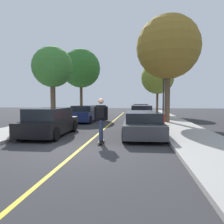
# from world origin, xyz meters

# --- Properties ---
(ground) EXTENTS (80.00, 80.00, 0.00)m
(ground) POSITION_xyz_m (0.00, 0.00, 0.00)
(ground) COLOR #2D2D30
(sidewalk_right) EXTENTS (2.69, 56.00, 0.14)m
(sidewalk_right) POSITION_xyz_m (4.77, 0.00, 0.07)
(sidewalk_right) COLOR #9E9B93
(sidewalk_right) RESTS_ON ground
(center_line) EXTENTS (0.12, 39.20, 0.01)m
(center_line) POSITION_xyz_m (0.00, 4.00, 0.00)
(center_line) COLOR gold
(center_line) RESTS_ON ground
(parked_car_left_nearest) EXTENTS (1.95, 4.24, 1.42)m
(parked_car_left_nearest) POSITION_xyz_m (-2.37, 2.89, 0.70)
(parked_car_left_nearest) COLOR black
(parked_car_left_nearest) RESTS_ON ground
(parked_car_left_near) EXTENTS (2.00, 4.58, 1.36)m
(parked_car_left_near) POSITION_xyz_m (-2.37, 9.86, 0.68)
(parked_car_left_near) COLOR navy
(parked_car_left_near) RESTS_ON ground
(parked_car_right_nearest) EXTENTS (2.03, 4.56, 1.24)m
(parked_car_right_nearest) POSITION_xyz_m (2.37, 3.25, 0.63)
(parked_car_right_nearest) COLOR #38383D
(parked_car_right_nearest) RESTS_ON ground
(parked_car_right_near) EXTENTS (2.00, 4.37, 1.39)m
(parked_car_right_near) POSITION_xyz_m (2.37, 10.24, 0.68)
(parked_car_right_near) COLOR maroon
(parked_car_right_near) RESTS_ON ground
(parked_car_right_far) EXTENTS (1.89, 4.56, 1.38)m
(parked_car_right_far) POSITION_xyz_m (2.37, 16.30, 0.68)
(parked_car_right_far) COLOR #38383D
(parked_car_right_far) RESTS_ON ground
(street_tree_left_nearest) EXTENTS (3.07, 3.07, 5.74)m
(street_tree_left_nearest) POSITION_xyz_m (-4.35, 7.94, 4.30)
(street_tree_left_nearest) COLOR brown
(street_tree_left_nearest) RESTS_ON sidewalk_left
(street_tree_left_near) EXTENTS (4.36, 4.36, 7.46)m
(street_tree_left_near) POSITION_xyz_m (-4.35, 15.83, 5.41)
(street_tree_left_near) COLOR #4C3823
(street_tree_left_near) RESTS_ON sidewalk_left
(street_tree_right_nearest) EXTENTS (4.79, 4.79, 8.10)m
(street_tree_right_nearest) POSITION_xyz_m (4.35, 9.15, 5.82)
(street_tree_right_nearest) COLOR brown
(street_tree_right_nearest) RESTS_ON sidewalk_right
(street_tree_right_near) EXTENTS (3.80, 3.80, 6.20)m
(street_tree_right_near) POSITION_xyz_m (4.35, 17.60, 4.43)
(street_tree_right_near) COLOR #4C3823
(street_tree_right_near) RESTS_ON sidewalk_right
(fire_hydrant) EXTENTS (0.20, 0.20, 0.70)m
(fire_hydrant) POSITION_xyz_m (3.87, 7.46, 0.49)
(fire_hydrant) COLOR #B2140F
(fire_hydrant) RESTS_ON sidewalk_right
(streetlamp) EXTENTS (0.36, 0.24, 5.16)m
(streetlamp) POSITION_xyz_m (4.12, 9.71, 3.12)
(streetlamp) COLOR #38383D
(streetlamp) RESTS_ON sidewalk_right
(skateboard) EXTENTS (0.29, 0.86, 0.10)m
(skateboard) POSITION_xyz_m (0.60, 1.29, 0.09)
(skateboard) COLOR black
(skateboard) RESTS_ON ground
(skateboarder) EXTENTS (0.59, 0.71, 1.80)m
(skateboarder) POSITION_xyz_m (0.60, 1.26, 1.12)
(skateboarder) COLOR black
(skateboarder) RESTS_ON skateboard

